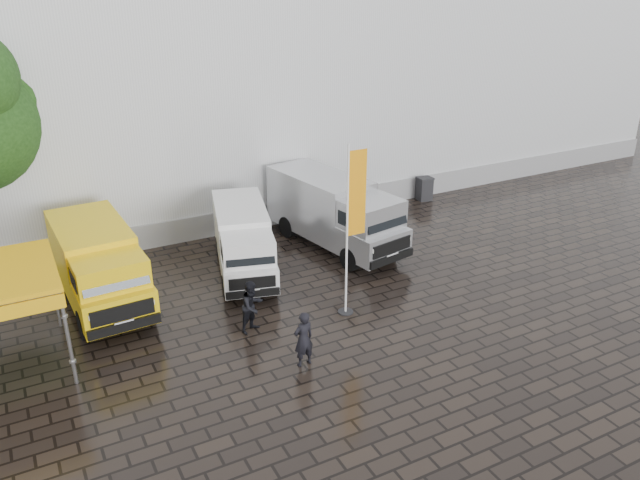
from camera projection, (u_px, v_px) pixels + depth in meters
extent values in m
plane|color=black|center=(353.00, 309.00, 20.35)|extent=(120.00, 120.00, 0.00)
cube|color=silver|center=(230.00, 58.00, 31.78)|extent=(44.00, 16.00, 12.00)
cube|color=gray|center=(301.00, 208.00, 27.45)|extent=(44.00, 0.15, 1.00)
cylinder|color=silver|center=(54.00, 287.00, 18.86)|extent=(0.10, 0.10, 2.75)
cylinder|color=silver|center=(69.00, 339.00, 16.19)|extent=(0.10, 0.10, 2.75)
cylinder|color=black|center=(346.00, 312.00, 20.16)|extent=(0.50, 0.50, 0.04)
cylinder|color=white|center=(347.00, 233.00, 19.05)|extent=(0.07, 0.07, 5.58)
cube|color=orange|center=(357.00, 193.00, 18.70)|extent=(0.60, 0.03, 2.68)
cube|color=black|center=(424.00, 189.00, 29.75)|extent=(0.75, 0.75, 1.12)
imported|color=black|center=(304.00, 339.00, 17.18)|extent=(0.65, 0.46, 1.67)
imported|color=black|center=(252.00, 306.00, 18.85)|extent=(1.00, 0.90, 1.67)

